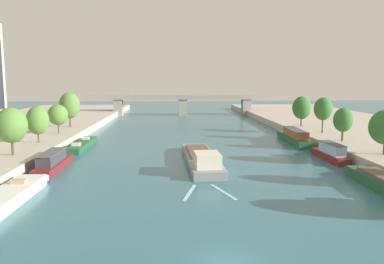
{
  "coord_description": "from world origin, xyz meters",
  "views": [
    {
      "loc": [
        -3.38,
        -22.83,
        11.83
      ],
      "look_at": [
        0.0,
        44.15,
        2.74
      ],
      "focal_mm": 35.57,
      "sensor_mm": 36.0,
      "label": 1
    }
  ],
  "objects_px": {
    "tree_left_distant": "(11,125)",
    "tree_left_midway": "(70,105)",
    "moored_boat_left_downstream": "(7,197)",
    "bridge_far": "(183,102)",
    "tree_right_by_lamp": "(343,120)",
    "tree_right_past_mid": "(323,109)",
    "moored_boat_left_near": "(53,162)",
    "tree_left_third": "(58,115)",
    "tree_right_third": "(302,108)",
    "moored_boat_right_gap_after": "(294,137)",
    "moored_boat_left_lone": "(82,144)",
    "moored_boat_right_downstream": "(331,153)",
    "barge_midriver": "(201,158)",
    "tree_left_second": "(38,120)"
  },
  "relations": [
    {
      "from": "tree_left_distant",
      "to": "tree_left_midway",
      "type": "bearing_deg",
      "value": 91.16
    },
    {
      "from": "moored_boat_left_downstream",
      "to": "tree_left_midway",
      "type": "distance_m",
      "value": 49.34
    },
    {
      "from": "tree_left_distant",
      "to": "bridge_far",
      "type": "height_order",
      "value": "tree_left_distant"
    },
    {
      "from": "tree_right_by_lamp",
      "to": "tree_right_past_mid",
      "type": "height_order",
      "value": "tree_right_past_mid"
    },
    {
      "from": "moored_boat_left_near",
      "to": "tree_left_third",
      "type": "distance_m",
      "value": 24.71
    },
    {
      "from": "tree_right_past_mid",
      "to": "tree_right_third",
      "type": "bearing_deg",
      "value": 93.25
    },
    {
      "from": "tree_left_third",
      "to": "moored_boat_left_near",
      "type": "bearing_deg",
      "value": -75.47
    },
    {
      "from": "moored_boat_right_gap_after",
      "to": "tree_right_past_mid",
      "type": "height_order",
      "value": "tree_right_past_mid"
    },
    {
      "from": "moored_boat_left_lone",
      "to": "bridge_far",
      "type": "distance_m",
      "value": 65.08
    },
    {
      "from": "moored_boat_left_downstream",
      "to": "moored_boat_right_downstream",
      "type": "relative_size",
      "value": 1.41
    },
    {
      "from": "moored_boat_left_near",
      "to": "moored_boat_left_lone",
      "type": "xyz_separation_m",
      "value": [
        -0.07,
        16.84,
        -0.49
      ]
    },
    {
      "from": "tree_right_third",
      "to": "tree_right_by_lamp",
      "type": "bearing_deg",
      "value": -90.42
    },
    {
      "from": "tree_left_third",
      "to": "tree_right_past_mid",
      "type": "distance_m",
      "value": 51.74
    },
    {
      "from": "tree_left_distant",
      "to": "tree_left_midway",
      "type": "distance_m",
      "value": 32.25
    },
    {
      "from": "moored_boat_left_lone",
      "to": "tree_left_third",
      "type": "distance_m",
      "value": 10.19
    },
    {
      "from": "tree_right_by_lamp",
      "to": "moored_boat_left_near",
      "type": "bearing_deg",
      "value": -165.57
    },
    {
      "from": "moored_boat_left_near",
      "to": "tree_left_midway",
      "type": "xyz_separation_m",
      "value": [
        -6.64,
        34.18,
        5.36
      ]
    },
    {
      "from": "barge_midriver",
      "to": "tree_right_third",
      "type": "height_order",
      "value": "tree_right_third"
    },
    {
      "from": "moored_boat_left_lone",
      "to": "tree_left_second",
      "type": "xyz_separation_m",
      "value": [
        -6.12,
        -4.16,
        4.78
      ]
    },
    {
      "from": "moored_boat_right_downstream",
      "to": "moored_boat_right_gap_after",
      "type": "bearing_deg",
      "value": 91.3
    },
    {
      "from": "tree_left_third",
      "to": "tree_right_third",
      "type": "bearing_deg",
      "value": 10.3
    },
    {
      "from": "moored_boat_right_downstream",
      "to": "tree_right_past_mid",
      "type": "bearing_deg",
      "value": 71.98
    },
    {
      "from": "barge_midriver",
      "to": "tree_right_by_lamp",
      "type": "relative_size",
      "value": 3.93
    },
    {
      "from": "tree_left_midway",
      "to": "tree_right_past_mid",
      "type": "height_order",
      "value": "tree_left_midway"
    },
    {
      "from": "moored_boat_right_downstream",
      "to": "tree_right_by_lamp",
      "type": "height_order",
      "value": "tree_right_by_lamp"
    },
    {
      "from": "moored_boat_left_near",
      "to": "moored_boat_right_gap_after",
      "type": "height_order",
      "value": "moored_boat_right_gap_after"
    },
    {
      "from": "moored_boat_right_downstream",
      "to": "moored_boat_right_gap_after",
      "type": "distance_m",
      "value": 16.06
    },
    {
      "from": "moored_boat_left_near",
      "to": "bridge_far",
      "type": "relative_size",
      "value": 0.18
    },
    {
      "from": "tree_right_past_mid",
      "to": "bridge_far",
      "type": "height_order",
      "value": "tree_right_past_mid"
    },
    {
      "from": "tree_right_third",
      "to": "barge_midriver",
      "type": "bearing_deg",
      "value": -129.14
    },
    {
      "from": "barge_midriver",
      "to": "moored_boat_right_gap_after",
      "type": "distance_m",
      "value": 25.89
    },
    {
      "from": "tree_right_past_mid",
      "to": "barge_midriver",
      "type": "bearing_deg",
      "value": -142.13
    },
    {
      "from": "tree_left_distant",
      "to": "tree_right_past_mid",
      "type": "xyz_separation_m",
      "value": [
        51.59,
        20.2,
        0.56
      ]
    },
    {
      "from": "moored_boat_right_downstream",
      "to": "tree_left_third",
      "type": "relative_size",
      "value": 1.87
    },
    {
      "from": "tree_left_distant",
      "to": "tree_left_second",
      "type": "distance_m",
      "value": 10.75
    },
    {
      "from": "barge_midriver",
      "to": "tree_left_midway",
      "type": "distance_m",
      "value": 41.97
    },
    {
      "from": "tree_right_past_mid",
      "to": "tree_right_third",
      "type": "relative_size",
      "value": 1.04
    },
    {
      "from": "moored_boat_right_gap_after",
      "to": "tree_left_midway",
      "type": "relative_size",
      "value": 2.16
    },
    {
      "from": "bridge_far",
      "to": "tree_left_distant",
      "type": "bearing_deg",
      "value": -108.36
    },
    {
      "from": "moored_boat_left_near",
      "to": "tree_right_past_mid",
      "type": "xyz_separation_m",
      "value": [
        45.6,
        22.15,
        5.3
      ]
    },
    {
      "from": "barge_midriver",
      "to": "tree_right_past_mid",
      "type": "xyz_separation_m",
      "value": [
        25.42,
        19.76,
        5.48
      ]
    },
    {
      "from": "moored_boat_left_lone",
      "to": "barge_midriver",
      "type": "bearing_deg",
      "value": -35.52
    },
    {
      "from": "tree_left_third",
      "to": "bridge_far",
      "type": "relative_size",
      "value": 0.08
    },
    {
      "from": "moored_boat_left_near",
      "to": "tree_left_distant",
      "type": "height_order",
      "value": "tree_left_distant"
    },
    {
      "from": "moored_boat_left_downstream",
      "to": "moored_boat_left_lone",
      "type": "bearing_deg",
      "value": 90.21
    },
    {
      "from": "tree_left_midway",
      "to": "bridge_far",
      "type": "distance_m",
      "value": 51.73
    },
    {
      "from": "moored_boat_left_downstream",
      "to": "bridge_far",
      "type": "relative_size",
      "value": 0.22
    },
    {
      "from": "tree_left_third",
      "to": "bridge_far",
      "type": "bearing_deg",
      "value": 65.1
    },
    {
      "from": "tree_left_midway",
      "to": "bridge_far",
      "type": "bearing_deg",
      "value": 59.61
    },
    {
      "from": "tree_left_third",
      "to": "tree_right_past_mid",
      "type": "relative_size",
      "value": 0.81
    }
  ]
}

